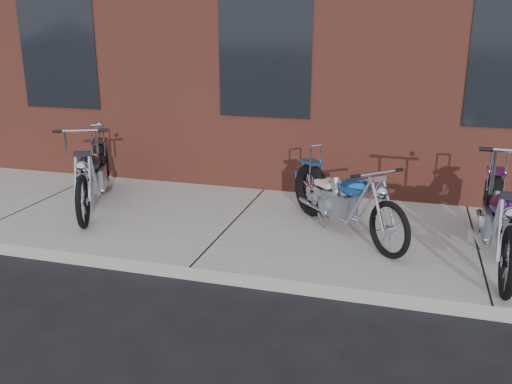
% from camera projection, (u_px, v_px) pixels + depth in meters
% --- Properties ---
extents(ground, '(120.00, 120.00, 0.00)m').
position_uv_depth(ground, '(190.00, 280.00, 5.80)').
color(ground, black).
rests_on(ground, ground).
extents(sidewalk, '(22.00, 3.00, 0.15)m').
position_uv_depth(sidewalk, '(234.00, 226.00, 7.16)').
color(sidewalk, gray).
rests_on(sidewalk, ground).
extents(chopper_purple, '(0.60, 2.45, 1.37)m').
position_uv_depth(chopper_purple, '(499.00, 221.00, 5.84)').
color(chopper_purple, black).
rests_on(chopper_purple, sidewalk).
extents(chopper_blue, '(1.63, 1.71, 0.98)m').
position_uv_depth(chopper_blue, '(344.00, 201.00, 6.62)').
color(chopper_blue, black).
rests_on(chopper_blue, sidewalk).
extents(chopper_third, '(1.07, 2.24, 1.22)m').
position_uv_depth(chopper_third, '(93.00, 176.00, 7.64)').
color(chopper_third, black).
rests_on(chopper_third, sidewalk).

